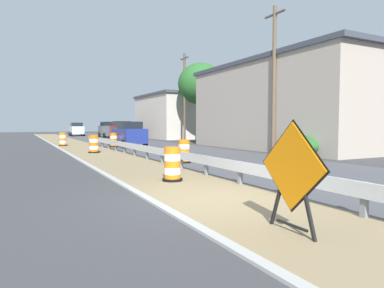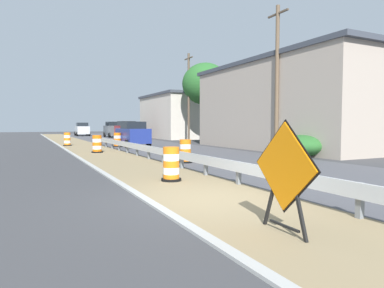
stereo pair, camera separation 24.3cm
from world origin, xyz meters
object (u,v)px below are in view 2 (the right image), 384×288
car_lead_far_lane (82,129)px  utility_pole_near (277,78)px  traffic_barrel_farther (67,140)px  car_mid_far_lane (113,129)px  traffic_barrel_mid (97,145)px  traffic_barrel_far (117,140)px  utility_pole_mid (189,96)px  traffic_barrel_nearest (171,166)px  warning_sign_diamond (284,171)px  traffic_barrel_close (185,152)px  car_lead_near_lane (133,134)px  car_trailing_near_lane (127,130)px

car_lead_far_lane → utility_pole_near: (6.06, -38.40, 3.67)m
traffic_barrel_farther → car_mid_far_lane: bearing=65.3°
traffic_barrel_mid → traffic_barrel_far: (2.57, 5.07, 0.01)m
utility_pole_mid → traffic_barrel_farther: bearing=-170.5°
traffic_barrel_far → car_lead_far_lane: bearing=87.3°
traffic_barrel_farther → utility_pole_near: bearing=-51.4°
car_mid_far_lane → traffic_barrel_nearest: bearing=-11.0°
warning_sign_diamond → traffic_barrel_far: size_ratio=1.69×
traffic_barrel_nearest → utility_pole_near: (9.87, 6.60, 4.21)m
car_lead_far_lane → traffic_barrel_nearest: bearing=177.0°
traffic_barrel_nearest → utility_pole_mid: utility_pole_mid is taller
traffic_barrel_nearest → traffic_barrel_close: size_ratio=1.00×
car_lead_near_lane → utility_pole_near: (6.24, -10.08, 3.69)m
warning_sign_diamond → car_lead_far_lane: size_ratio=0.43×
car_lead_near_lane → utility_pole_near: utility_pole_near is taller
traffic_barrel_farther → traffic_barrel_far: bearing=-41.2°
traffic_barrel_farther → car_lead_near_lane: (4.65, -3.53, 0.51)m
traffic_barrel_mid → car_lead_near_lane: (3.71, 4.61, 0.50)m
traffic_barrel_close → utility_pole_mid: size_ratio=0.12×
car_trailing_near_lane → car_lead_far_lane: bearing=-168.3°
traffic_barrel_mid → car_lead_near_lane: 5.94m
traffic_barrel_far → car_lead_far_lane: (1.32, 27.86, 0.52)m
traffic_barrel_nearest → car_lead_far_lane: size_ratio=0.25×
utility_pole_near → car_lead_far_lane: bearing=99.0°
car_lead_near_lane → car_lead_far_lane: size_ratio=0.92×
traffic_barrel_close → traffic_barrel_farther: 16.17m
traffic_barrel_nearest → utility_pole_mid: bearing=63.0°
warning_sign_diamond → traffic_barrel_nearest: (0.34, 5.67, -0.55)m
car_trailing_near_lane → utility_pole_mid: (4.18, -9.09, 3.67)m
traffic_barrel_mid → traffic_barrel_nearest: bearing=-89.7°
car_lead_near_lane → utility_pole_mid: 10.26m
utility_pole_near → warning_sign_diamond: bearing=-129.8°
car_mid_far_lane → utility_pole_near: 31.26m
traffic_barrel_close → car_trailing_near_lane: bearing=80.3°
traffic_barrel_far → utility_pole_mid: (8.87, 5.13, 4.25)m
traffic_barrel_mid → utility_pole_mid: utility_pole_mid is taller
warning_sign_diamond → car_trailing_near_lane: 37.80m
traffic_barrel_mid → car_lead_far_lane: 33.16m
warning_sign_diamond → traffic_barrel_far: 23.00m
traffic_barrel_far → car_mid_far_lane: car_mid_far_lane is taller
traffic_barrel_mid → car_mid_far_lane: (7.00, 25.43, 0.58)m
car_mid_far_lane → warning_sign_diamond: bearing=-10.1°
traffic_barrel_farther → car_lead_near_lane: 5.86m
traffic_barrel_farther → traffic_barrel_nearest: bearing=-87.1°
car_trailing_near_lane → car_lead_far_lane: (-3.37, 13.64, -0.07)m
utility_pole_mid → traffic_barrel_nearest: bearing=-117.0°
car_mid_far_lane → car_trailing_near_lane: bearing=1.9°
traffic_barrel_mid → car_mid_far_lane: bearing=74.6°
traffic_barrel_mid → car_lead_near_lane: bearing=51.2°
traffic_barrel_nearest → utility_pole_mid: (11.37, 22.28, 4.27)m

